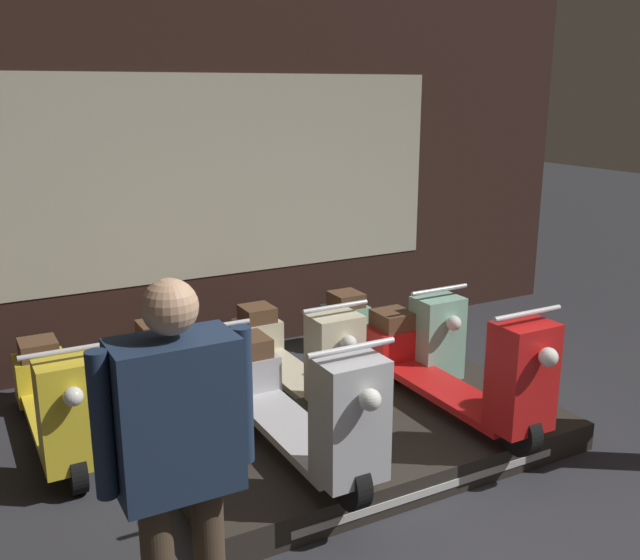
# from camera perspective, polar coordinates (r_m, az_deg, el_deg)

# --- Properties ---
(shop_wall_back) EXTENTS (7.49, 0.09, 3.20)m
(shop_wall_back) POSITION_cam_1_polar(r_m,az_deg,el_deg) (6.17, -8.13, 8.62)
(shop_wall_back) COLOR #331E19
(shop_wall_back) RESTS_ON ground_plane
(display_platform) EXTENTS (2.58, 1.27, 0.19)m
(display_platform) POSITION_cam_1_polar(r_m,az_deg,el_deg) (4.69, 4.31, -12.75)
(display_platform) COLOR #2D2823
(display_platform) RESTS_ON ground_plane
(scooter_display_left) EXTENTS (0.49, 1.73, 0.88)m
(scooter_display_left) POSITION_cam_1_polar(r_m,az_deg,el_deg) (4.19, -1.83, -9.86)
(scooter_display_left) COLOR black
(scooter_display_left) RESTS_ON display_platform
(scooter_display_right) EXTENTS (0.49, 1.73, 0.88)m
(scooter_display_right) POSITION_cam_1_polar(r_m,az_deg,el_deg) (4.78, 10.77, -6.88)
(scooter_display_right) COLOR black
(scooter_display_right) RESTS_ON display_platform
(scooter_backrow_0) EXTENTS (0.49, 1.73, 0.88)m
(scooter_backrow_0) POSITION_cam_1_polar(r_m,az_deg,el_deg) (4.97, -20.37, -9.04)
(scooter_backrow_0) COLOR black
(scooter_backrow_0) RESTS_ON ground_plane
(scooter_backrow_1) EXTENTS (0.49, 1.73, 0.88)m
(scooter_backrow_1) POSITION_cam_1_polar(r_m,az_deg,el_deg) (5.14, -10.70, -7.52)
(scooter_backrow_1) COLOR black
(scooter_backrow_1) RESTS_ON ground_plane
(scooter_backrow_2) EXTENTS (0.49, 1.73, 0.88)m
(scooter_backrow_2) POSITION_cam_1_polar(r_m,az_deg,el_deg) (5.44, -1.93, -5.95)
(scooter_backrow_2) COLOR black
(scooter_backrow_2) RESTS_ON ground_plane
(scooter_backrow_3) EXTENTS (0.49, 1.73, 0.88)m
(scooter_backrow_3) POSITION_cam_1_polar(r_m,az_deg,el_deg) (5.85, 5.71, -4.46)
(scooter_backrow_3) COLOR black
(scooter_backrow_3) RESTS_ON ground_plane
(person_left_browsing) EXTENTS (0.63, 0.26, 1.62)m
(person_left_browsing) POSITION_cam_1_polar(r_m,az_deg,el_deg) (2.84, -11.32, -12.79)
(person_left_browsing) COLOR #473828
(person_left_browsing) RESTS_ON ground_plane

